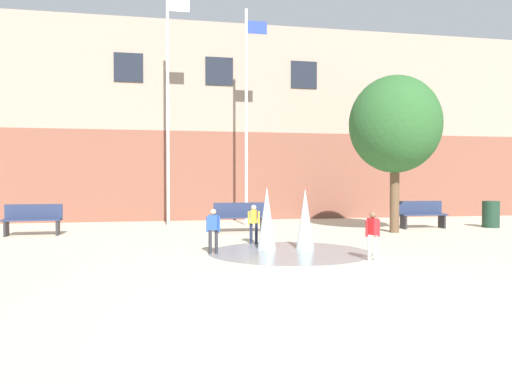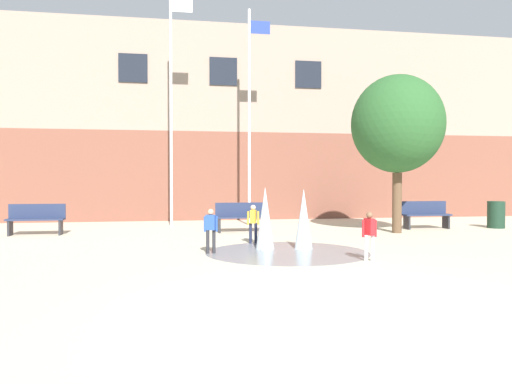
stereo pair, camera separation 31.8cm
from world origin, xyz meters
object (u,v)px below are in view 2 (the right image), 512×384
trash_can (496,215)px  park_bench_center (426,214)px  child_running (211,227)px  flagpole_right (250,111)px  park_bench_left_of_flagpoles (241,217)px  child_in_fountain (369,232)px  street_tree_near_building (398,124)px  child_with_pink_shirt (253,221)px  flagpole_left (172,100)px  park_bench_far_left (36,219)px

trash_can → park_bench_center: bearing=175.6°
child_running → flagpole_right: size_ratio=0.13×
park_bench_left_of_flagpoles → child_running: (-1.31, -4.34, 0.10)m
flagpole_right → trash_can: bearing=-17.0°
child_in_fountain → street_tree_near_building: size_ratio=0.20×
child_with_pink_shirt → child_running: same height
child_running → park_bench_left_of_flagpoles: bearing=-83.8°
child_with_pink_shirt → flagpole_left: size_ratio=0.12×
child_in_fountain → flagpole_left: (-3.85, 8.14, 3.81)m
park_bench_left_of_flagpoles → trash_can: (8.63, -0.20, -0.03)m
child_with_pink_shirt → flagpole_left: (-2.01, 5.05, 3.81)m
street_tree_near_building → park_bench_left_of_flagpoles: bearing=167.3°
park_bench_center → trash_can: bearing=-4.4°
flagpole_left → flagpole_right: bearing=0.0°
child_in_fountain → flagpole_left: 9.78m
flagpole_left → trash_can: (10.74, -2.45, -3.94)m
park_bench_far_left → child_with_pink_shirt: size_ratio=1.62×
park_bench_left_of_flagpoles → child_in_fountain: (1.74, -5.89, 0.10)m
trash_can → child_with_pink_shirt: bearing=-163.4°
park_bench_far_left → park_bench_left_of_flagpoles: same height
child_in_fountain → trash_can: child_in_fountain is taller
trash_can → street_tree_near_building: 4.97m
child_in_fountain → street_tree_near_building: 6.28m
park_bench_center → street_tree_near_building: 3.38m
park_bench_left_of_flagpoles → trash_can: size_ratio=1.78×
trash_can → street_tree_near_building: bearing=-167.9°
child_with_pink_shirt → child_running: 1.95m
park_bench_far_left → child_with_pink_shirt: child_with_pink_shirt is taller
flagpole_right → trash_can: 9.11m
child_in_fountain → flagpole_left: flagpole_left is taller
park_bench_left_of_flagpoles → park_bench_center: same height
flagpole_right → street_tree_near_building: bearing=-39.4°
child_in_fountain → park_bench_far_left: bearing=32.7°
trash_can → street_tree_near_building: (-3.97, -0.85, 2.86)m
flagpole_right → trash_can: (7.99, -2.45, -3.62)m
park_bench_far_left → park_bench_left_of_flagpoles: (6.07, -0.21, 0.00)m
park_bench_far_left → park_bench_left_of_flagpoles: 6.07m
flagpole_left → flagpole_right: 2.76m
park_bench_far_left → park_bench_left_of_flagpoles: size_ratio=1.00×
park_bench_left_of_flagpoles → trash_can: 8.63m
park_bench_center → park_bench_left_of_flagpoles: bearing=179.9°
street_tree_near_building → park_bench_far_left: bearing=173.3°
child_running → flagpole_left: bearing=-60.1°
park_bench_far_left → park_bench_center: 12.24m
park_bench_center → flagpole_left: bearing=164.7°
park_bench_center → child_running: size_ratio=1.62×
park_bench_center → flagpole_left: (-8.28, 2.26, 3.91)m
park_bench_center → street_tree_near_building: size_ratio=0.33×
park_bench_center → child_with_pink_shirt: 6.87m
park_bench_center → flagpole_left: 9.43m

